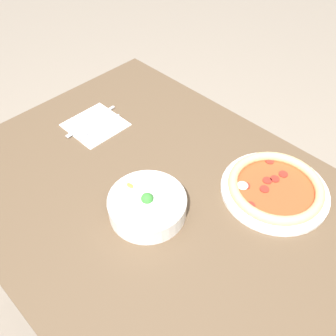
{
  "coord_description": "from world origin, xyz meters",
  "views": [
    {
      "loc": [
        -0.47,
        0.45,
        1.53
      ],
      "look_at": [
        0.05,
        -0.08,
        0.76
      ],
      "focal_mm": 40.0,
      "sensor_mm": 36.0,
      "label": 1
    }
  ],
  "objects": [
    {
      "name": "pizza",
      "position": [
        -0.21,
        -0.23,
        0.76
      ],
      "size": [
        0.3,
        0.3,
        0.04
      ],
      "color": "white",
      "rests_on": "dining_table"
    },
    {
      "name": "bowl",
      "position": [
        -0.01,
        0.06,
        0.77
      ],
      "size": [
        0.2,
        0.2,
        0.07
      ],
      "color": "white",
      "rests_on": "dining_table"
    },
    {
      "name": "fork",
      "position": [
        0.35,
        -0.06,
        0.74
      ],
      "size": [
        0.03,
        0.17,
        0.0
      ],
      "rotation": [
        0.0,
        0.0,
        1.66
      ],
      "color": "silver",
      "rests_on": "napkin"
    },
    {
      "name": "napkin",
      "position": [
        0.37,
        -0.06,
        0.74
      ],
      "size": [
        0.17,
        0.17,
        0.0
      ],
      "color": "white",
      "rests_on": "dining_table"
    },
    {
      "name": "knife",
      "position": [
        0.4,
        -0.07,
        0.74
      ],
      "size": [
        0.03,
        0.21,
        0.01
      ],
      "rotation": [
        0.0,
        0.0,
        1.66
      ],
      "color": "silver",
      "rests_on": "napkin"
    },
    {
      "name": "dining_table",
      "position": [
        0.0,
        0.0,
        0.63
      ],
      "size": [
        1.21,
        0.87,
        0.74
      ],
      "color": "brown",
      "rests_on": "ground_plane"
    },
    {
      "name": "ground_plane",
      "position": [
        0.0,
        0.0,
        0.0
      ],
      "size": [
        8.0,
        8.0,
        0.0
      ],
      "primitive_type": "plane",
      "color": "gray"
    }
  ]
}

